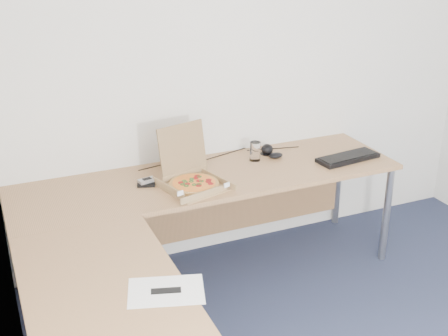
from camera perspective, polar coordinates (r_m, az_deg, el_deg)
name	(u,v)px	position (r m, az deg, el deg)	size (l,w,h in m)	color
room_shell	(436,165)	(2.74, 19.62, 0.26)	(3.50, 3.50, 2.50)	white
desk	(184,217)	(3.34, -3.82, -4.74)	(2.50, 2.20, 0.73)	#A9784B
pizza_box	(193,180)	(3.62, -3.01, -1.20)	(0.34, 0.39, 0.34)	#A07D50
drinking_glass	(255,151)	(4.01, 3.00, 1.61)	(0.07, 0.07, 0.13)	white
keyboard	(348,158)	(4.12, 11.79, 0.97)	(0.44, 0.16, 0.03)	black
mouse	(276,155)	(4.08, 4.98, 1.21)	(0.10, 0.07, 0.04)	black
wallet	(146,183)	(3.69, -7.46, -1.47)	(0.11, 0.09, 0.02)	black
phone	(147,180)	(3.68, -7.40, -1.19)	(0.10, 0.05, 0.02)	#B2B5BA
paper_sheet	(166,291)	(2.68, -5.58, -11.64)	(0.33, 0.23, 0.00)	white
dome_speaker	(267,149)	(4.14, 4.16, 1.86)	(0.09, 0.09, 0.08)	black
cable_bundle	(217,156)	(4.09, -0.70, 1.11)	(0.57, 0.04, 0.01)	black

